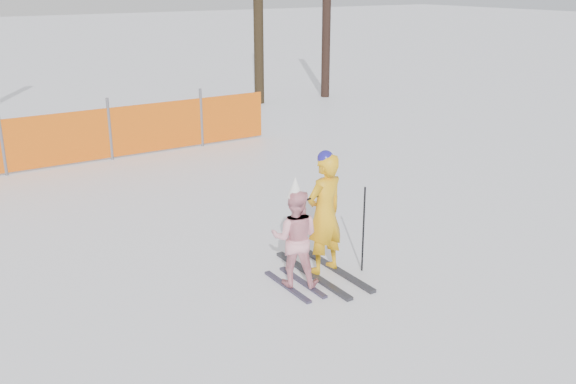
% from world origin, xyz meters
% --- Properties ---
extents(ground, '(120.00, 120.00, 0.00)m').
position_xyz_m(ground, '(0.00, 0.00, 0.00)').
color(ground, white).
rests_on(ground, ground).
extents(adult, '(0.60, 1.52, 1.58)m').
position_xyz_m(adult, '(0.27, 0.10, 0.78)').
color(adult, black).
rests_on(adult, ground).
extents(child, '(0.72, 0.93, 1.36)m').
position_xyz_m(child, '(-0.22, 0.01, 0.62)').
color(child, black).
rests_on(child, ground).
extents(ski_poles, '(0.85, 0.21, 1.10)m').
position_xyz_m(ski_poles, '(0.57, -0.06, 0.66)').
color(ski_poles, black).
rests_on(ski_poles, ground).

